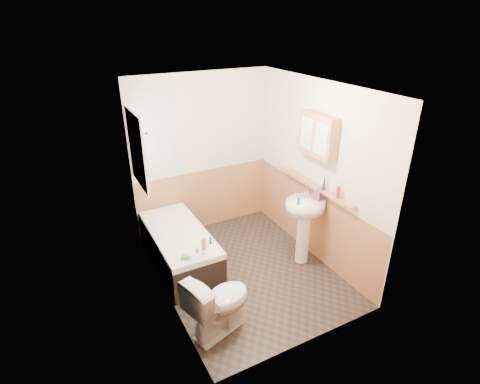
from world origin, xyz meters
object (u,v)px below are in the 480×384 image
Objects in this scene: toilet at (219,303)px; medicine_cabinet at (318,136)px; sink at (305,218)px; bathtub at (180,247)px; pine_shelf at (314,185)px.

toilet is 1.28× the size of medicine_cabinet.
sink is 1.79× the size of medicine_cabinet.
bathtub is 1.78m from sink.
pine_shelf is at bearing -84.49° from toilet.
medicine_cabinet is (-0.03, -0.02, 0.71)m from pine_shelf.
medicine_cabinet is (0.17, 0.08, 1.13)m from sink.
pine_shelf is (1.77, -0.63, 0.82)m from bathtub.
sink is 1.15m from medicine_cabinet.
toilet is 0.51× the size of pine_shelf.
bathtub is 2.03× the size of toilet.
sink is (1.60, 0.64, 0.31)m from toilet.
bathtub is 2.05m from pine_shelf.
medicine_cabinet reaches higher than bathtub.
pine_shelf is at bearing -19.53° from bathtub.
medicine_cabinet is at bearing 15.89° from sink.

